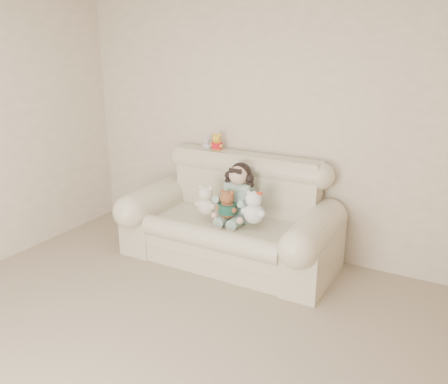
# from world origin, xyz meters

# --- Properties ---
(wall_back) EXTENTS (4.50, 0.00, 4.50)m
(wall_back) POSITION_xyz_m (0.00, 2.50, 1.30)
(wall_back) COLOR beige
(wall_back) RESTS_ON ground
(sofa) EXTENTS (2.10, 0.95, 1.03)m
(sofa) POSITION_xyz_m (-0.26, 2.00, 0.52)
(sofa) COLOR beige
(sofa) RESTS_ON floor
(seated_child) EXTENTS (0.40, 0.47, 0.59)m
(seated_child) POSITION_xyz_m (-0.20, 2.08, 0.71)
(seated_child) COLOR #2A7058
(seated_child) RESTS_ON sofa
(brown_teddy) EXTENTS (0.24, 0.20, 0.33)m
(brown_teddy) POSITION_xyz_m (-0.22, 1.88, 0.67)
(brown_teddy) COLOR brown
(brown_teddy) RESTS_ON sofa
(white_cat) EXTENTS (0.29, 0.26, 0.38)m
(white_cat) POSITION_xyz_m (0.06, 1.89, 0.69)
(white_cat) COLOR white
(white_cat) RESTS_ON sofa
(cream_teddy) EXTENTS (0.24, 0.19, 0.35)m
(cream_teddy) POSITION_xyz_m (-0.44, 1.86, 0.68)
(cream_teddy) COLOR white
(cream_teddy) RESTS_ON sofa
(yellow_mini_bear) EXTENTS (0.17, 0.14, 0.22)m
(yellow_mini_bear) POSITION_xyz_m (-0.60, 2.35, 1.12)
(yellow_mini_bear) COLOR yellow
(yellow_mini_bear) RESTS_ON sofa
(grey_mini_plush) EXTENTS (0.11, 0.09, 0.16)m
(grey_mini_plush) POSITION_xyz_m (-0.72, 2.35, 1.09)
(grey_mini_plush) COLOR silver
(grey_mini_plush) RESTS_ON sofa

